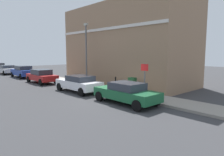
{
  "coord_description": "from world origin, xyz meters",
  "views": [
    {
      "loc": [
        -9.07,
        -9.76,
        3.15
      ],
      "look_at": [
        1.5,
        1.81,
        1.2
      ],
      "focal_mm": 32.54,
      "sensor_mm": 36.0,
      "label": 1
    }
  ],
  "objects_px": {
    "bollard_near_cabinet": "(116,82)",
    "car_green": "(126,92)",
    "car_white": "(79,83)",
    "car_red": "(42,76)",
    "lamppost": "(86,51)",
    "car_silver": "(7,69)",
    "street_sign": "(145,76)",
    "car_blue": "(23,71)",
    "utility_cabinet": "(132,86)"
  },
  "relations": [
    {
      "from": "car_silver",
      "to": "utility_cabinet",
      "type": "xyz_separation_m",
      "value": [
        2.53,
        -22.8,
        -0.01
      ]
    },
    {
      "from": "car_red",
      "to": "lamppost",
      "type": "distance_m",
      "value": 5.86
    },
    {
      "from": "car_green",
      "to": "lamppost",
      "type": "height_order",
      "value": "lamppost"
    },
    {
      "from": "car_green",
      "to": "car_silver",
      "type": "distance_m",
      "value": 24.43
    },
    {
      "from": "car_blue",
      "to": "lamppost",
      "type": "distance_m",
      "value": 11.5
    },
    {
      "from": "car_white",
      "to": "car_silver",
      "type": "xyz_separation_m",
      "value": [
        -0.1,
        19.22,
        -0.03
      ]
    },
    {
      "from": "bollard_near_cabinet",
      "to": "street_sign",
      "type": "xyz_separation_m",
      "value": [
        -0.94,
        -3.77,
        0.96
      ]
    },
    {
      "from": "car_green",
      "to": "lamppost",
      "type": "xyz_separation_m",
      "value": [
        2.2,
        7.33,
        2.6
      ]
    },
    {
      "from": "car_white",
      "to": "bollard_near_cabinet",
      "type": "bearing_deg",
      "value": -123.9
    },
    {
      "from": "street_sign",
      "to": "car_white",
      "type": "bearing_deg",
      "value": 106.48
    },
    {
      "from": "utility_cabinet",
      "to": "street_sign",
      "type": "bearing_deg",
      "value": -114.61
    },
    {
      "from": "car_green",
      "to": "utility_cabinet",
      "type": "xyz_separation_m",
      "value": [
        2.36,
        1.63,
        -0.02
      ]
    },
    {
      "from": "car_green",
      "to": "car_red",
      "type": "relative_size",
      "value": 1.03
    },
    {
      "from": "bollard_near_cabinet",
      "to": "car_white",
      "type": "bearing_deg",
      "value": 147.28
    },
    {
      "from": "car_white",
      "to": "car_blue",
      "type": "bearing_deg",
      "value": -1.66
    },
    {
      "from": "street_sign",
      "to": "utility_cabinet",
      "type": "bearing_deg",
      "value": 65.39
    },
    {
      "from": "car_silver",
      "to": "car_green",
      "type": "bearing_deg",
      "value": -179.79
    },
    {
      "from": "utility_cabinet",
      "to": "lamppost",
      "type": "xyz_separation_m",
      "value": [
        -0.16,
        5.7,
        2.62
      ]
    },
    {
      "from": "car_blue",
      "to": "street_sign",
      "type": "xyz_separation_m",
      "value": [
        1.49,
        -18.55,
        0.87
      ]
    },
    {
      "from": "car_red",
      "to": "lamppost",
      "type": "height_order",
      "value": "lamppost"
    },
    {
      "from": "bollard_near_cabinet",
      "to": "car_green",
      "type": "bearing_deg",
      "value": -124.56
    },
    {
      "from": "car_red",
      "to": "bollard_near_cabinet",
      "type": "xyz_separation_m",
      "value": [
        2.68,
        -8.45,
        -0.04
      ]
    },
    {
      "from": "utility_cabinet",
      "to": "bollard_near_cabinet",
      "type": "height_order",
      "value": "utility_cabinet"
    },
    {
      "from": "car_red",
      "to": "car_silver",
      "type": "distance_m",
      "value": 12.41
    },
    {
      "from": "car_red",
      "to": "utility_cabinet",
      "type": "xyz_separation_m",
      "value": [
        2.58,
        -10.39,
        -0.06
      ]
    },
    {
      "from": "car_white",
      "to": "bollard_near_cabinet",
      "type": "relative_size",
      "value": 4.15
    },
    {
      "from": "car_silver",
      "to": "lamppost",
      "type": "xyz_separation_m",
      "value": [
        2.37,
        -17.1,
        2.61
      ]
    },
    {
      "from": "car_white",
      "to": "utility_cabinet",
      "type": "relative_size",
      "value": 3.75
    },
    {
      "from": "car_red",
      "to": "car_silver",
      "type": "height_order",
      "value": "car_red"
    },
    {
      "from": "lamppost",
      "to": "car_blue",
      "type": "bearing_deg",
      "value": 101.14
    },
    {
      "from": "car_white",
      "to": "car_silver",
      "type": "relative_size",
      "value": 1.02
    },
    {
      "from": "car_green",
      "to": "car_white",
      "type": "xyz_separation_m",
      "value": [
        -0.08,
        5.2,
        0.01
      ]
    },
    {
      "from": "car_blue",
      "to": "car_silver",
      "type": "bearing_deg",
      "value": 1.91
    },
    {
      "from": "car_silver",
      "to": "car_white",
      "type": "bearing_deg",
      "value": -179.91
    },
    {
      "from": "car_green",
      "to": "lamppost",
      "type": "distance_m",
      "value": 8.08
    },
    {
      "from": "car_green",
      "to": "car_white",
      "type": "relative_size",
      "value": 1.01
    },
    {
      "from": "car_silver",
      "to": "lamppost",
      "type": "relative_size",
      "value": 0.74
    },
    {
      "from": "car_silver",
      "to": "street_sign",
      "type": "xyz_separation_m",
      "value": [
        1.7,
        -24.63,
        0.97
      ]
    },
    {
      "from": "car_blue",
      "to": "lamppost",
      "type": "height_order",
      "value": "lamppost"
    },
    {
      "from": "car_red",
      "to": "car_blue",
      "type": "bearing_deg",
      "value": -3.09
    },
    {
      "from": "car_white",
      "to": "car_red",
      "type": "relative_size",
      "value": 1.03
    },
    {
      "from": "car_blue",
      "to": "bollard_near_cabinet",
      "type": "height_order",
      "value": "car_blue"
    },
    {
      "from": "bollard_near_cabinet",
      "to": "lamppost",
      "type": "relative_size",
      "value": 0.18
    },
    {
      "from": "bollard_near_cabinet",
      "to": "street_sign",
      "type": "relative_size",
      "value": 0.45
    },
    {
      "from": "street_sign",
      "to": "lamppost",
      "type": "height_order",
      "value": "lamppost"
    },
    {
      "from": "car_white",
      "to": "car_red",
      "type": "bearing_deg",
      "value": -0.01
    },
    {
      "from": "car_green",
      "to": "car_blue",
      "type": "distance_m",
      "value": 18.34
    },
    {
      "from": "car_green",
      "to": "car_blue",
      "type": "xyz_separation_m",
      "value": [
        0.03,
        18.34,
        0.08
      ]
    },
    {
      "from": "car_green",
      "to": "car_silver",
      "type": "bearing_deg",
      "value": 0.65
    },
    {
      "from": "car_silver",
      "to": "bollard_near_cabinet",
      "type": "distance_m",
      "value": 21.02
    }
  ]
}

